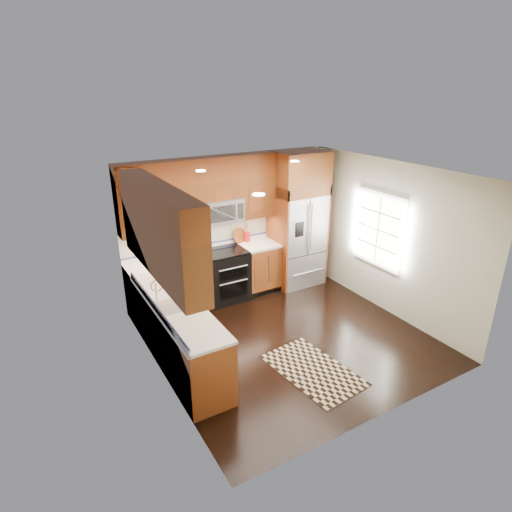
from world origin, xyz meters
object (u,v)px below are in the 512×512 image
refrigerator (298,220)px  utensil_crock (247,235)px  knife_block (188,250)px  range (225,275)px  rug (313,370)px

refrigerator → utensil_crock: refrigerator is taller
refrigerator → knife_block: bearing=175.2°
refrigerator → knife_block: refrigerator is taller
range → utensil_crock: size_ratio=2.58×
refrigerator → range: bearing=178.6°
refrigerator → utensil_crock: size_ratio=7.08×
refrigerator → rug: refrigerator is taller
refrigerator → utensil_crock: (-0.95, 0.31, -0.24)m
refrigerator → knife_block: (-2.19, 0.18, -0.25)m
rug → utensil_crock: utensil_crock is taller
knife_block → utensil_crock: (1.24, 0.13, 0.02)m
rug → utensil_crock: bearing=73.5°
knife_block → utensil_crock: size_ratio=0.73×
refrigerator → rug: 3.19m
rug → knife_block: knife_block is taller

